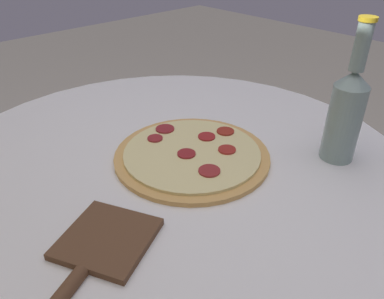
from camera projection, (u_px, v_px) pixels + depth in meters
name	position (u px, v px, depth m)	size (l,w,h in m)	color
table	(172.00, 216.00, 0.87)	(1.04, 1.04, 0.72)	white
pizza	(192.00, 154.00, 0.80)	(0.33, 0.33, 0.02)	tan
beer_bottle	(346.00, 111.00, 0.75)	(0.07, 0.07, 0.29)	gray
pizza_paddle	(98.00, 251.00, 0.57)	(0.18, 0.27, 0.02)	brown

